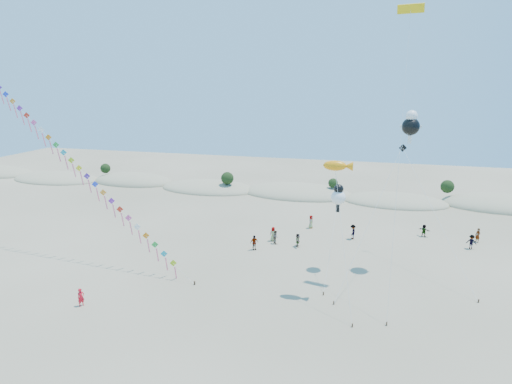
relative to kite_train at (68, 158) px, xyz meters
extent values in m
plane|color=#7C6F56|center=(19.43, -12.93, -10.83)|extent=(160.00, 160.00, 0.00)
ellipsoid|color=tan|center=(-28.57, 31.27, -10.83)|extent=(18.00, 9.90, 2.80)
ellipsoid|color=#263814|center=(-28.57, 31.27, -10.06)|extent=(14.40, 6.48, 0.72)
ellipsoid|color=tan|center=(-12.57, 33.07, -10.83)|extent=(16.00, 8.80, 3.60)
ellipsoid|color=#263814|center=(-12.57, 33.07, -9.84)|extent=(12.80, 5.76, 0.64)
ellipsoid|color=tan|center=(3.43, 31.67, -10.83)|extent=(17.60, 9.68, 3.00)
ellipsoid|color=#263814|center=(3.43, 31.67, -10.00)|extent=(14.08, 6.34, 0.70)
ellipsoid|color=tan|center=(19.43, 32.37, -10.83)|extent=(19.00, 10.45, 3.40)
ellipsoid|color=#263814|center=(19.43, 32.37, -9.89)|extent=(15.20, 6.84, 0.76)
ellipsoid|color=tan|center=(35.43, 30.97, -10.83)|extent=(16.40, 9.02, 2.80)
ellipsoid|color=#263814|center=(35.43, 30.97, -10.06)|extent=(13.12, 5.90, 0.66)
ellipsoid|color=tan|center=(51.43, 32.77, -10.83)|extent=(18.00, 9.90, 3.80)
ellipsoid|color=#263814|center=(51.43, 32.77, -9.78)|extent=(14.40, 6.48, 0.72)
sphere|color=black|center=(-18.57, 33.27, -8.47)|extent=(1.90, 1.90, 1.90)
sphere|color=black|center=(7.43, 30.47, -8.35)|extent=(2.20, 2.20, 2.20)
sphere|color=black|center=(25.43, 32.47, -8.59)|extent=(1.60, 1.60, 1.60)
sphere|color=black|center=(43.43, 33.87, -8.39)|extent=(2.10, 2.10, 2.10)
cube|color=#3F2D1E|center=(15.68, -3.91, -10.65)|extent=(0.12, 0.12, 0.35)
cylinder|color=silver|center=(1.10, -0.28, -0.68)|extent=(29.19, 7.29, 20.32)
cube|color=#AAD218|center=(13.27, -3.31, -9.15)|extent=(1.31, 0.51, 1.38)
cube|color=pink|center=(13.45, -3.26, -10.25)|extent=(0.19, 0.45, 1.55)
cube|color=#179BB0|center=(12.20, -3.05, -8.40)|extent=(1.31, 0.51, 1.38)
cube|color=pink|center=(12.38, -3.00, -9.50)|extent=(0.19, 0.45, 1.55)
cube|color=green|center=(11.13, -2.78, -7.66)|extent=(1.31, 0.51, 1.38)
cube|color=pink|center=(11.31, -2.73, -8.76)|extent=(0.19, 0.45, 1.55)
cube|color=orange|center=(10.06, -2.51, -6.91)|extent=(1.31, 0.51, 1.38)
cube|color=pink|center=(10.24, -2.46, -8.01)|extent=(0.19, 0.45, 1.55)
cube|color=white|center=(8.99, -2.25, -6.17)|extent=(1.31, 0.51, 1.38)
cube|color=pink|center=(9.17, -2.20, -7.27)|extent=(0.19, 0.45, 1.55)
cube|color=#F84EA0|center=(7.92, -1.98, -5.42)|extent=(1.31, 0.51, 1.38)
cube|color=pink|center=(8.10, -1.93, -6.52)|extent=(0.19, 0.45, 1.55)
cube|color=red|center=(6.85, -1.71, -4.68)|extent=(1.31, 0.51, 1.38)
cube|color=pink|center=(7.03, -1.66, -5.78)|extent=(0.19, 0.45, 1.55)
cube|color=purple|center=(5.78, -1.45, -3.93)|extent=(1.31, 0.51, 1.38)
cube|color=pink|center=(5.96, -1.40, -5.03)|extent=(0.19, 0.45, 1.55)
cube|color=orange|center=(4.71, -1.18, -3.19)|extent=(1.31, 0.51, 1.38)
cube|color=pink|center=(4.89, -1.13, -4.29)|extent=(0.19, 0.45, 1.55)
cube|color=blue|center=(3.64, -0.91, -2.44)|extent=(1.31, 0.51, 1.38)
cube|color=pink|center=(3.82, -0.86, -3.54)|extent=(0.19, 0.45, 1.55)
cube|color=#5728A0|center=(2.57, -0.65, -1.70)|extent=(1.31, 0.51, 1.38)
cube|color=pink|center=(2.75, -0.60, -2.80)|extent=(0.19, 0.45, 1.55)
cube|color=yellow|center=(1.50, -0.38, -0.95)|extent=(1.31, 0.51, 1.38)
cube|color=pink|center=(1.68, -0.33, -2.05)|extent=(0.19, 0.45, 1.55)
cube|color=#AAD218|center=(0.43, -0.11, -0.21)|extent=(1.31, 0.51, 1.38)
cube|color=pink|center=(0.61, -0.06, -1.31)|extent=(0.19, 0.45, 1.55)
cube|color=#179BB0|center=(-0.65, 0.15, 0.54)|extent=(1.31, 0.51, 1.38)
cube|color=pink|center=(-0.47, 0.20, -0.56)|extent=(0.19, 0.45, 1.55)
cube|color=green|center=(-1.72, 0.42, 1.28)|extent=(1.31, 0.51, 1.38)
cube|color=pink|center=(-1.54, 0.47, 0.18)|extent=(0.19, 0.45, 1.55)
cube|color=orange|center=(-2.79, 0.69, 2.02)|extent=(1.31, 0.51, 1.38)
cube|color=pink|center=(-2.61, 0.74, 0.92)|extent=(0.19, 0.45, 1.55)
cube|color=white|center=(-3.86, 0.95, 2.77)|extent=(1.31, 0.51, 1.38)
cube|color=pink|center=(-3.68, 1.00, 1.67)|extent=(0.19, 0.45, 1.55)
cube|color=#F84EA0|center=(-4.93, 1.22, 3.51)|extent=(1.31, 0.51, 1.38)
cube|color=pink|center=(-4.75, 1.27, 2.41)|extent=(0.19, 0.45, 1.55)
cube|color=red|center=(-6.00, 1.48, 4.26)|extent=(1.31, 0.51, 1.38)
cube|color=pink|center=(-5.82, 1.53, 3.16)|extent=(0.19, 0.45, 1.55)
cube|color=purple|center=(-7.07, 1.75, 5.00)|extent=(1.31, 0.51, 1.38)
cube|color=pink|center=(-6.89, 1.80, 3.90)|extent=(0.19, 0.45, 1.55)
cube|color=orange|center=(-8.14, 2.02, 5.75)|extent=(1.31, 0.51, 1.38)
cube|color=pink|center=(-7.96, 2.07, 4.65)|extent=(0.19, 0.45, 1.55)
cube|color=blue|center=(-9.21, 2.28, 6.49)|extent=(1.31, 0.51, 1.38)
cube|color=pink|center=(-9.03, 2.33, 5.39)|extent=(0.19, 0.45, 1.55)
cube|color=pink|center=(-10.10, 2.60, 6.14)|extent=(0.19, 0.45, 1.55)
cube|color=#3F2D1E|center=(30.48, -7.48, -10.68)|extent=(0.10, 0.10, 0.30)
cylinder|color=silver|center=(29.31, -4.68, -4.96)|extent=(2.37, 5.63, 11.74)
ellipsoid|color=orange|center=(28.14, -1.88, 0.90)|extent=(1.99, 0.88, 0.88)
cone|color=orange|center=(29.26, -1.88, 0.90)|extent=(0.80, 0.80, 0.80)
cube|color=#3F2D1E|center=(27.73, -2.84, -10.68)|extent=(0.10, 0.10, 0.30)
cylinder|color=silver|center=(27.97, 0.36, -7.08)|extent=(0.52, 6.43, 7.51)
sphere|color=white|center=(28.22, 3.57, -3.33)|extent=(1.44, 1.44, 1.44)
sphere|color=black|center=(28.22, 3.57, -2.46)|extent=(0.96, 0.96, 0.96)
cube|color=black|center=(28.22, 3.57, -4.45)|extent=(0.35, 0.18, 0.80)
cube|color=#3F2D1E|center=(28.77, -4.29, -10.68)|extent=(0.10, 0.10, 0.30)
cylinder|color=silver|center=(31.71, 0.77, -3.59)|extent=(5.90, 10.14, 14.48)
sphere|color=black|center=(34.64, 5.82, 3.64)|extent=(1.70, 1.70, 1.70)
sphere|color=white|center=(34.64, 5.82, 4.65)|extent=(1.10, 1.10, 1.10)
cube|color=white|center=(34.64, 5.82, 2.39)|extent=(0.35, 0.18, 0.80)
cube|color=white|center=(33.94, 5.82, 3.64)|extent=(0.60, 0.15, 0.25)
cube|color=white|center=(35.34, 5.82, 3.64)|extent=(0.60, 0.15, 0.25)
cube|color=#3F2D1E|center=(33.09, -6.58, -10.68)|extent=(0.10, 0.10, 0.30)
cylinder|color=silver|center=(33.34, -1.47, 1.58)|extent=(0.54, 10.25, 24.82)
cube|color=#E6B80C|center=(33.60, 3.64, 13.99)|extent=(2.30, 0.94, 0.81)
cube|color=black|center=(33.60, 3.66, 13.99)|extent=(2.22, 0.57, 0.19)
cube|color=#3F2D1E|center=(40.95, -0.74, -10.68)|extent=(0.10, 0.10, 0.30)
cylinder|color=silver|center=(37.71, 5.09, -5.00)|extent=(6.51, 11.67, 11.66)
cube|color=black|center=(34.46, 10.91, 0.82)|extent=(0.88, 0.26, 0.90)
imported|color=red|center=(7.86, -10.09, -10.03)|extent=(0.61, 0.69, 1.59)
imported|color=slate|center=(20.80, 8.53, -10.03)|extent=(0.96, 0.97, 1.58)
imported|color=slate|center=(20.35, 9.29, -9.95)|extent=(0.87, 0.58, 1.75)
imported|color=slate|center=(18.87, 5.98, -9.96)|extent=(1.03, 1.01, 1.74)
imported|color=slate|center=(23.53, 8.23, -10.04)|extent=(0.68, 1.50, 1.56)
imported|color=slate|center=(38.14, 15.62, -10.05)|extent=(1.47, 1.12, 1.55)
imported|color=slate|center=(29.61, 12.44, -9.91)|extent=(0.83, 1.26, 1.83)
imported|color=slate|center=(42.96, 12.70, -9.98)|extent=(1.20, 0.86, 1.68)
imported|color=slate|center=(44.14, 15.16, -9.96)|extent=(0.71, 0.75, 1.73)
imported|color=slate|center=(24.11, 15.22, -9.97)|extent=(0.77, 0.96, 1.72)
camera|label=1|loc=(30.83, -38.26, 7.78)|focal=30.00mm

